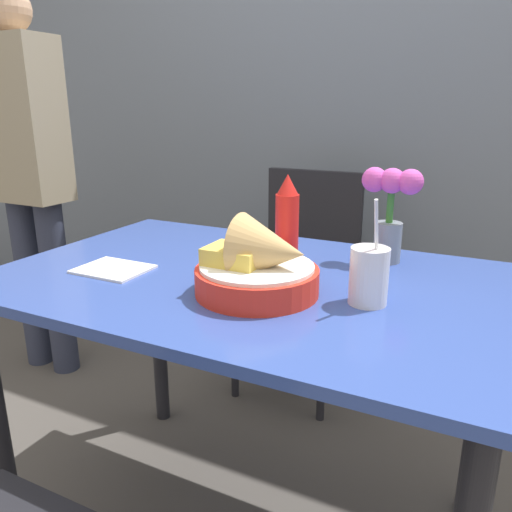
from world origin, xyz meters
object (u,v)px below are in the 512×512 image
at_px(drink_cup, 369,278).
at_px(food_basket, 261,267).
at_px(flower_vase, 390,206).
at_px(chair_far_window, 305,261).
at_px(ketchup_bottle, 287,223).
at_px(person_standing, 28,167).

bearing_deg(drink_cup, food_basket, -167.18).
bearing_deg(flower_vase, chair_far_window, 126.51).
bearing_deg(drink_cup, ketchup_bottle, 147.62).
xyz_separation_m(chair_far_window, person_standing, (-1.04, -0.42, 0.37)).
xyz_separation_m(chair_far_window, flower_vase, (0.44, -0.59, 0.37)).
height_order(chair_far_window, ketchup_bottle, ketchup_bottle).
relative_size(ketchup_bottle, person_standing, 0.15).
height_order(food_basket, flower_vase, flower_vase).
distance_m(drink_cup, flower_vase, 0.31).
height_order(ketchup_bottle, drink_cup, ketchup_bottle).
relative_size(food_basket, drink_cup, 1.19).
distance_m(ketchup_bottle, drink_cup, 0.29).
distance_m(ketchup_bottle, flower_vase, 0.26).
xyz_separation_m(ketchup_bottle, flower_vase, (0.21, 0.15, 0.03)).
bearing_deg(chair_far_window, ketchup_bottle, -73.13).
bearing_deg(food_basket, drink_cup, 12.82).
bearing_deg(chair_far_window, drink_cup, -62.43).
bearing_deg(flower_vase, ketchup_bottle, -145.84).
height_order(chair_far_window, person_standing, person_standing).
distance_m(food_basket, person_standing, 1.39).
bearing_deg(person_standing, chair_far_window, 21.88).
xyz_separation_m(drink_cup, flower_vase, (-0.03, 0.30, 0.09)).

